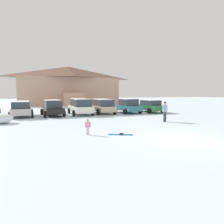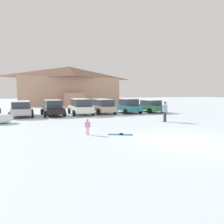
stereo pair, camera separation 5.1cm
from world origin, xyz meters
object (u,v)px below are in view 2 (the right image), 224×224
object	(u,v)px
parked_black_sedan	(53,108)
plowed_snow_pile	(0,118)
pair_of_skis	(121,134)
ski_lodge	(69,85)
skier_adult_in_blue_parka	(165,111)
parked_teal_hatchback	(128,106)
skier_child_in_pink_snowsuit	(88,126)
parked_green_coupe	(150,106)
parked_white_suv	(80,106)
parked_silver_wagon	(22,108)
parked_beige_suv	(103,106)

from	to	relation	value
parked_black_sedan	plowed_snow_pile	xyz separation A→B (m)	(-4.23, -4.12, -0.44)
pair_of_skis	plowed_snow_pile	size ratio (longest dim) A/B	0.71
ski_lodge	skier_adult_in_blue_parka	size ratio (longest dim) A/B	11.79
parked_teal_hatchback	skier_child_in_pink_snowsuit	world-z (taller)	parked_teal_hatchback
plowed_snow_pile	skier_adult_in_blue_parka	bearing A→B (deg)	-15.31
parked_teal_hatchback	parked_green_coupe	size ratio (longest dim) A/B	0.92
parked_white_suv	skier_adult_in_blue_parka	bearing A→B (deg)	-54.41
parked_silver_wagon	parked_teal_hatchback	xyz separation A→B (m)	(11.63, -0.05, -0.01)
skier_child_in_pink_snowsuit	skier_adult_in_blue_parka	bearing A→B (deg)	22.23
parked_green_coupe	pair_of_skis	size ratio (longest dim) A/B	3.25
parked_beige_suv	pair_of_skis	bearing A→B (deg)	-101.86
plowed_snow_pile	parked_white_suv	bearing A→B (deg)	31.01
parked_white_suv	plowed_snow_pile	size ratio (longest dim) A/B	2.38
ski_lodge	parked_green_coupe	size ratio (longest dim) A/B	4.28
parked_black_sedan	pair_of_skis	bearing A→B (deg)	-74.25
parked_white_suv	parked_teal_hatchback	distance (m)	5.69
parked_black_sedan	parked_green_coupe	distance (m)	11.57
parked_white_suv	parked_silver_wagon	bearing A→B (deg)	-179.28
ski_lodge	parked_beige_suv	xyz separation A→B (m)	(1.29, -19.26, -2.97)
parked_green_coupe	plowed_snow_pile	distance (m)	16.33
parked_green_coupe	skier_child_in_pink_snowsuit	world-z (taller)	parked_green_coupe
parked_teal_hatchback	skier_adult_in_blue_parka	size ratio (longest dim) A/B	2.52
ski_lodge	parked_silver_wagon	world-z (taller)	ski_lodge
parked_white_suv	parked_teal_hatchback	world-z (taller)	parked_white_suv
skier_adult_in_blue_parka	parked_green_coupe	bearing A→B (deg)	68.43
parked_white_suv	parked_black_sedan	bearing A→B (deg)	-176.14
parked_white_suv	skier_child_in_pink_snowsuit	world-z (taller)	parked_white_suv
parked_black_sedan	pair_of_skis	xyz separation A→B (m)	(3.16, -11.19, -0.82)
skier_adult_in_blue_parka	parked_beige_suv	bearing A→B (deg)	110.16
parked_white_suv	pair_of_skis	distance (m)	11.43
ski_lodge	parked_teal_hatchback	world-z (taller)	ski_lodge
parked_green_coupe	plowed_snow_pile	xyz separation A→B (m)	(-15.80, -4.11, -0.39)
parked_white_suv	parked_beige_suv	bearing A→B (deg)	5.26
parked_silver_wagon	parked_black_sedan	size ratio (longest dim) A/B	0.98
ski_lodge	parked_beige_suv	size ratio (longest dim) A/B	4.35
parked_silver_wagon	pair_of_skis	bearing A→B (deg)	-61.51
plowed_snow_pile	parked_green_coupe	bearing A→B (deg)	14.57
skier_child_in_pink_snowsuit	ski_lodge	bearing A→B (deg)	84.44
ski_lodge	skier_adult_in_blue_parka	xyz separation A→B (m)	(4.25, -27.33, -2.93)
parked_silver_wagon	parked_black_sedan	xyz separation A→B (m)	(2.99, -0.13, -0.02)
ski_lodge	pair_of_skis	bearing A→B (deg)	-92.14
ski_lodge	parked_white_suv	distance (m)	19.77
parked_white_suv	pair_of_skis	bearing A→B (deg)	-89.02
parked_white_suv	ski_lodge	bearing A→B (deg)	86.05
ski_lodge	skier_adult_in_blue_parka	bearing A→B (deg)	-81.16
ski_lodge	parked_teal_hatchback	distance (m)	20.33
parked_teal_hatchback	plowed_snow_pile	distance (m)	13.55
parked_green_coupe	skier_adult_in_blue_parka	bearing A→B (deg)	-111.57
skier_child_in_pink_snowsuit	parked_black_sedan	bearing A→B (deg)	97.34
pair_of_skis	plowed_snow_pile	bearing A→B (deg)	136.28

